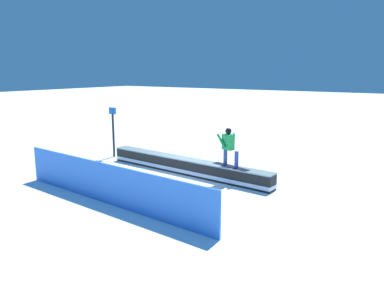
% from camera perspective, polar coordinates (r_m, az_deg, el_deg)
% --- Properties ---
extents(ground_plane, '(120.00, 120.00, 0.00)m').
position_cam_1_polar(ground_plane, '(14.57, -1.00, -4.48)').
color(ground_plane, white).
extents(grind_box, '(7.43, 1.13, 0.60)m').
position_cam_1_polar(grind_box, '(14.50, -1.00, -3.45)').
color(grind_box, black).
rests_on(grind_box, ground_plane).
extents(snowboarder, '(1.57, 0.68, 1.36)m').
position_cam_1_polar(snowboarder, '(13.17, 5.63, -0.29)').
color(snowboarder, black).
rests_on(snowboarder, grind_box).
extents(safety_fence, '(7.99, 0.68, 1.22)m').
position_cam_1_polar(safety_fence, '(11.44, -12.66, -5.96)').
color(safety_fence, '#3778E2').
rests_on(safety_fence, ground_plane).
extents(trail_marker, '(0.40, 0.10, 2.28)m').
position_cam_1_polar(trail_marker, '(17.47, -11.89, 1.97)').
color(trail_marker, '#262628').
rests_on(trail_marker, ground_plane).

